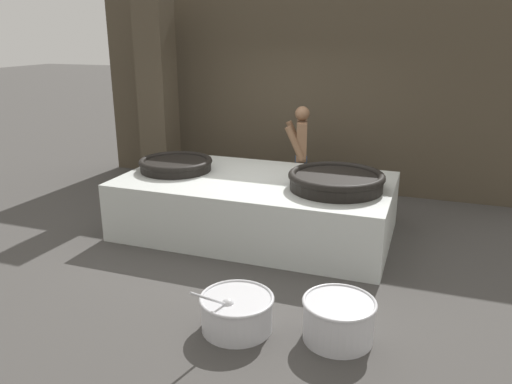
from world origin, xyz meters
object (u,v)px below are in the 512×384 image
object	(u,v)px
giant_wok_near	(176,164)
prep_bowl_meat	(339,318)
prep_bowl_vegetables	(237,311)
cook	(301,154)
giant_wok_far	(336,180)

from	to	relation	value
giant_wok_near	prep_bowl_meat	distance (m)	3.57
giant_wok_near	prep_bowl_vegetables	xyz separation A→B (m)	(1.85, -2.30, -0.69)
giant_wok_near	prep_bowl_vegetables	bearing A→B (deg)	-51.21
prep_bowl_vegetables	prep_bowl_meat	xyz separation A→B (m)	(0.92, 0.16, 0.03)
giant_wok_near	prep_bowl_meat	bearing A→B (deg)	-37.70
prep_bowl_meat	prep_bowl_vegetables	bearing A→B (deg)	-170.35
cook	prep_bowl_meat	world-z (taller)	cook
giant_wok_near	cook	distance (m)	1.95
giant_wok_near	cook	xyz separation A→B (m)	(1.50, 1.25, -0.01)
prep_bowl_vegetables	cook	bearing A→B (deg)	95.60
giant_wok_near	cook	size ratio (longest dim) A/B	0.65
prep_bowl_vegetables	prep_bowl_meat	distance (m)	0.94
prep_bowl_vegetables	prep_bowl_meat	size ratio (longest dim) A/B	1.31
cook	prep_bowl_vegetables	xyz separation A→B (m)	(0.35, -3.55, -0.68)
giant_wok_far	cook	bearing A→B (deg)	120.89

